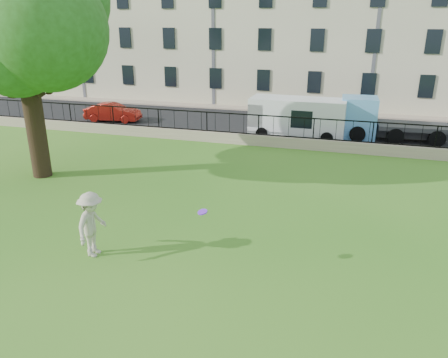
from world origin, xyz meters
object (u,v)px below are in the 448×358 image
(white_van, at_px, (297,118))
(red_sedan, at_px, (113,112))
(blue_truck, at_px, (392,119))
(tree, at_px, (17,13))
(man, at_px, (92,224))
(frisbee, at_px, (203,212))

(white_van, bearing_deg, red_sedan, 178.24)
(red_sedan, height_order, blue_truck, blue_truck)
(white_van, xyz_separation_m, blue_truck, (5.30, 1.00, 0.05))
(white_van, relative_size, blue_truck, 0.96)
(tree, xyz_separation_m, red_sedan, (-2.50, 10.73, -6.24))
(man, bearing_deg, white_van, -15.48)
(tree, relative_size, red_sedan, 2.73)
(white_van, bearing_deg, tree, -133.98)
(frisbee, distance_m, red_sedan, 20.27)
(red_sedan, relative_size, blue_truck, 0.66)
(tree, distance_m, blue_truck, 19.82)
(frisbee, distance_m, white_van, 15.50)
(man, distance_m, white_van, 16.08)
(tree, distance_m, white_van, 15.38)
(red_sedan, distance_m, blue_truck, 17.98)
(tree, xyz_separation_m, blue_truck, (15.47, 11.02, -5.66))
(man, relative_size, white_van, 0.36)
(white_van, bearing_deg, blue_truck, 12.12)
(tree, relative_size, frisbee, 38.10)
(tree, height_order, blue_truck, tree)
(frisbee, relative_size, red_sedan, 0.07)
(red_sedan, xyz_separation_m, white_van, (12.67, -0.71, 0.53))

